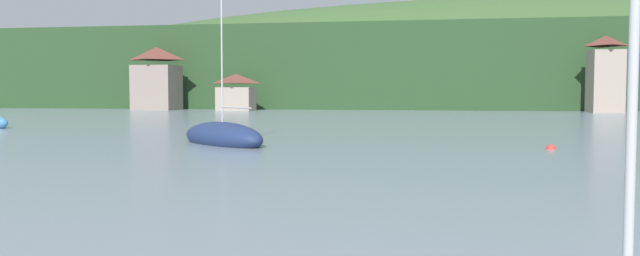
# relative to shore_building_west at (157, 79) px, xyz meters

# --- Properties ---
(wooded_hillside) EXTENTS (352.00, 56.82, 35.62)m
(wooded_hillside) POSITION_rel_shore_building_west_xyz_m (54.67, 38.04, 0.98)
(wooded_hillside) COLOR #264223
(wooded_hillside) RESTS_ON ground_plane
(shore_building_west) EXTENTS (6.77, 6.19, 10.04)m
(shore_building_west) POSITION_rel_shore_building_west_xyz_m (0.00, 0.00, 0.00)
(shore_building_west) COLOR gray
(shore_building_west) RESTS_ON ground_plane
(shore_building_westcentral) EXTENTS (5.61, 4.40, 5.69)m
(shore_building_westcentral) POSITION_rel_shore_building_west_xyz_m (13.48, -0.85, -2.10)
(shore_building_westcentral) COLOR gray
(shore_building_westcentral) RESTS_ON ground_plane
(shore_building_central) EXTENTS (4.34, 5.61, 10.79)m
(shore_building_central) POSITION_rel_shore_building_west_xyz_m (67.39, -0.28, 0.37)
(shore_building_central) COLOR gray
(shore_building_central) RESTS_ON ground_plane
(sailboat_far_9) EXTENTS (7.44, 6.98, 11.84)m
(sailboat_far_9) POSITION_rel_shore_building_west_xyz_m (31.87, -60.64, -4.46)
(sailboat_far_9) COLOR navy
(sailboat_far_9) RESTS_ON ground_plane
(mooring_buoy_mid) EXTENTS (0.49, 0.49, 0.49)m
(mooring_buoy_mid) POSITION_rel_shore_building_west_xyz_m (50.02, -60.53, -4.87)
(mooring_buoy_mid) COLOR red
(mooring_buoy_mid) RESTS_ON ground_plane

